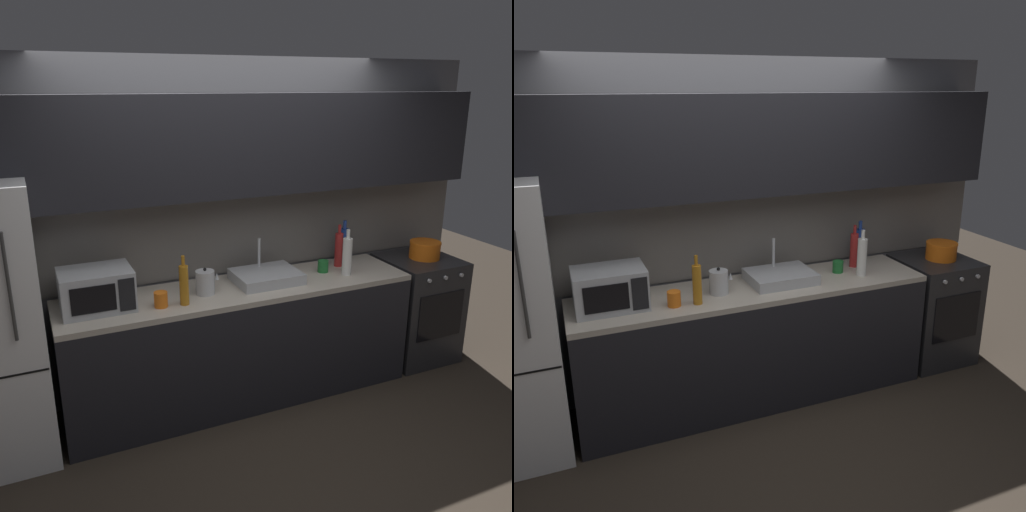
% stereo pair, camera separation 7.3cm
% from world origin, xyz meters
% --- Properties ---
extents(ground_plane, '(10.00, 10.00, 0.00)m').
position_xyz_m(ground_plane, '(0.00, 0.00, 0.00)').
color(ground_plane, '#2D261E').
extents(back_wall, '(4.35, 0.44, 2.50)m').
position_xyz_m(back_wall, '(0.00, 1.20, 1.55)').
color(back_wall, slate).
rests_on(back_wall, ground).
extents(counter_run, '(2.61, 0.60, 0.90)m').
position_xyz_m(counter_run, '(0.00, 0.90, 0.45)').
color(counter_run, black).
rests_on(counter_run, ground).
extents(oven_range, '(0.60, 0.62, 0.90)m').
position_xyz_m(oven_range, '(1.65, 0.90, 0.45)').
color(oven_range, '#232326').
rests_on(oven_range, ground).
extents(microwave, '(0.46, 0.35, 0.27)m').
position_xyz_m(microwave, '(-1.01, 0.92, 1.04)').
color(microwave, '#A8AAAF').
rests_on(microwave, counter_run).
extents(sink_basin, '(0.48, 0.38, 0.30)m').
position_xyz_m(sink_basin, '(0.22, 0.93, 0.94)').
color(sink_basin, '#ADAFB5').
rests_on(sink_basin, counter_run).
extents(kettle, '(0.17, 0.13, 0.19)m').
position_xyz_m(kettle, '(-0.27, 0.88, 0.99)').
color(kettle, '#B7BABF').
rests_on(kettle, counter_run).
extents(wine_bottle_red, '(0.06, 0.06, 0.34)m').
position_xyz_m(wine_bottle_red, '(0.90, 1.02, 1.04)').
color(wine_bottle_red, '#A82323').
rests_on(wine_bottle_red, counter_run).
extents(wine_bottle_blue, '(0.08, 0.08, 0.35)m').
position_xyz_m(wine_bottle_blue, '(1.00, 1.10, 1.05)').
color(wine_bottle_blue, '#234299').
rests_on(wine_bottle_blue, counter_run).
extents(wine_bottle_white, '(0.07, 0.07, 0.36)m').
position_xyz_m(wine_bottle_white, '(0.85, 0.82, 1.05)').
color(wine_bottle_white, silver).
rests_on(wine_bottle_white, counter_run).
extents(wine_bottle_amber, '(0.06, 0.06, 0.34)m').
position_xyz_m(wine_bottle_amber, '(-0.46, 0.76, 1.04)').
color(wine_bottle_amber, '#B27019').
rests_on(wine_bottle_amber, counter_run).
extents(mug_orange, '(0.09, 0.09, 0.10)m').
position_xyz_m(mug_orange, '(-0.62, 0.78, 0.95)').
color(mug_orange, orange).
rests_on(mug_orange, counter_run).
extents(mug_green, '(0.08, 0.08, 0.09)m').
position_xyz_m(mug_green, '(0.72, 0.94, 0.95)').
color(mug_green, '#1E6B2D').
rests_on(mug_green, counter_run).
extents(cooking_pot, '(0.26, 0.26, 0.14)m').
position_xyz_m(cooking_pot, '(1.69, 0.90, 0.97)').
color(cooking_pot, orange).
rests_on(cooking_pot, oven_range).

